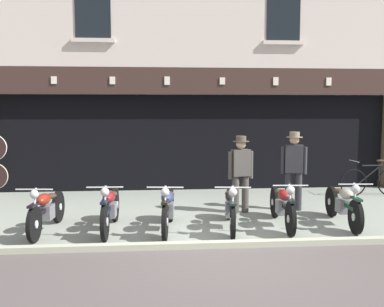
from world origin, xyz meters
The scene contains 12 objects.
ground centered at (0.00, -0.98, -0.04)m, with size 23.59×22.00×0.18m.
shop_facade centered at (0.00, 7.02, 1.69)m, with size 11.89×4.42×6.20m.
motorcycle_far_left centered at (-3.04, 1.27, 0.41)m, with size 0.62×1.95×0.90m.
motorcycle_left centered at (-1.90, 1.26, 0.43)m, with size 0.62×2.01×0.92m.
motorcycle_center_left centered at (-0.85, 1.17, 0.43)m, with size 0.62×1.99×0.93m.
motorcycle_center centered at (0.32, 1.21, 0.41)m, with size 0.62×2.01×0.90m.
motorcycle_center_right centered at (1.32, 1.28, 0.42)m, with size 0.62×2.03×0.90m.
motorcycle_right centered at (2.52, 1.28, 0.42)m, with size 0.62×1.96×0.91m.
salesman_left centered at (0.75, 2.46, 0.92)m, with size 0.55×0.36×1.65m.
shopkeeper_center centered at (1.95, 2.60, 0.96)m, with size 0.55×0.35×1.73m.
advert_board_near centered at (1.59, 5.40, 1.70)m, with size 0.80×0.03×1.03m.
leaning_bicycle centered at (4.49, 4.06, 0.38)m, with size 1.71×0.50×0.94m.
Camera 1 is at (-1.11, -6.93, 2.24)m, focal length 42.20 mm.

